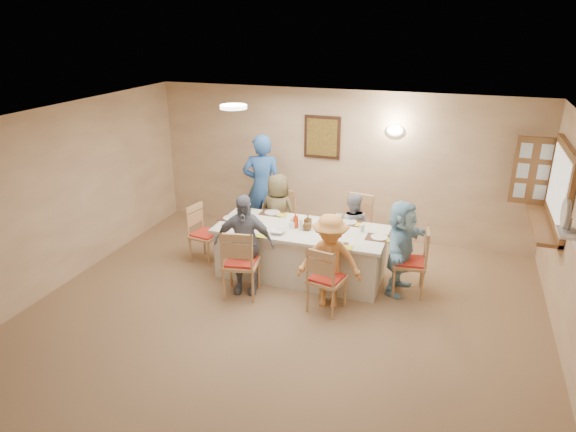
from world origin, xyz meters
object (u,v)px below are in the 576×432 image
(serving_hatch, at_px, (560,188))
(condiment_ketchup, at_px, (296,220))
(diner_right_end, at_px, (401,247))
(caregiver, at_px, (262,187))
(diner_front_left, at_px, (244,244))
(diner_back_left, at_px, (278,214))
(diner_back_right, at_px, (352,228))
(chair_front_right, at_px, (327,278))
(chair_back_right, at_px, (353,229))
(chair_right_end, at_px, (409,261))
(chair_back_left, at_px, (281,222))
(dining_table, at_px, (301,252))
(diner_front_right, at_px, (330,261))
(chair_front_left, at_px, (241,261))
(desk_fan, at_px, (568,220))
(chair_left_end, at_px, (206,234))

(serving_hatch, bearing_deg, condiment_ketchup, -168.50)
(diner_right_end, xyz_separation_m, caregiver, (-2.47, 1.15, 0.24))
(diner_front_left, bearing_deg, diner_back_left, 78.28)
(diner_back_left, bearing_deg, diner_back_right, -170.89)
(chair_front_right, distance_m, diner_front_left, 1.23)
(chair_back_right, height_order, chair_right_end, chair_back_right)
(chair_back_left, relative_size, chair_front_right, 1.04)
(dining_table, distance_m, diner_front_right, 0.94)
(chair_back_left, height_order, chair_front_left, chair_front_left)
(chair_right_end, bearing_deg, diner_back_right, -132.26)
(chair_front_left, distance_m, caregiver, 2.04)
(diner_back_left, xyz_separation_m, diner_back_right, (1.20, 0.00, -0.09))
(chair_front_right, bearing_deg, desk_fan, -165.38)
(serving_hatch, distance_m, caregiver, 4.43)
(diner_back_right, bearing_deg, diner_right_end, 135.61)
(chair_front_right, relative_size, diner_front_right, 0.72)
(chair_right_end, height_order, caregiver, caregiver)
(chair_right_end, height_order, diner_right_end, diner_right_end)
(diner_back_left, bearing_deg, dining_table, 140.53)
(dining_table, distance_m, diner_back_left, 0.95)
(diner_front_left, height_order, diner_front_right, diner_front_left)
(dining_table, xyz_separation_m, chair_front_left, (-0.60, -0.80, 0.12))
(chair_right_end, bearing_deg, diner_front_right, -61.07)
(caregiver, xyz_separation_m, condiment_ketchup, (0.97, -1.16, -0.04))
(diner_back_right, bearing_deg, serving_hatch, 175.23)
(chair_back_left, height_order, chair_back_right, chair_back_right)
(diner_front_left, xyz_separation_m, condiment_ketchup, (0.52, 0.67, 0.17))
(serving_hatch, xyz_separation_m, caregiver, (-4.37, 0.47, -0.59))
(chair_front_right, relative_size, caregiver, 0.51)
(chair_front_right, bearing_deg, chair_front_left, 11.82)
(dining_table, bearing_deg, chair_front_right, -53.13)
(serving_hatch, height_order, diner_back_left, serving_hatch)
(serving_hatch, bearing_deg, chair_back_right, 177.42)
(dining_table, xyz_separation_m, caregiver, (-1.05, 1.15, 0.53))
(chair_front_right, height_order, diner_front_left, diner_front_left)
(serving_hatch, height_order, chair_front_right, serving_hatch)
(chair_right_end, distance_m, diner_back_right, 1.17)
(chair_left_end, distance_m, diner_back_left, 1.19)
(diner_right_end, relative_size, caregiver, 0.73)
(diner_front_left, bearing_deg, diner_right_end, 6.88)
(serving_hatch, height_order, condiment_ketchup, serving_hatch)
(chair_right_end, relative_size, diner_back_left, 0.73)
(dining_table, relative_size, diner_back_right, 2.15)
(diner_back_left, distance_m, caregiver, 0.70)
(desk_fan, relative_size, diner_front_right, 0.23)
(dining_table, bearing_deg, serving_hatch, 11.54)
(chair_front_right, height_order, chair_right_end, chair_right_end)
(chair_back_left, distance_m, diner_back_left, 0.21)
(serving_hatch, bearing_deg, caregiver, 173.83)
(chair_front_left, bearing_deg, dining_table, -137.65)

